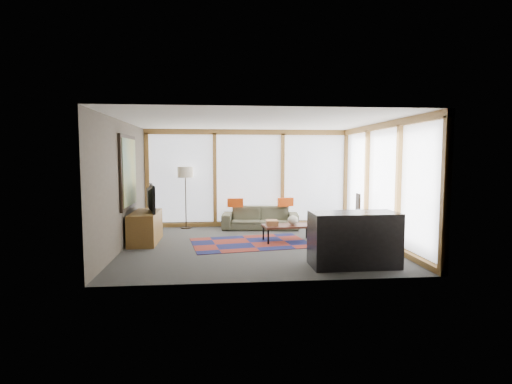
{
  "coord_description": "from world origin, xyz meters",
  "views": [
    {
      "loc": [
        -0.82,
        -8.3,
        1.86
      ],
      "look_at": [
        0.0,
        0.4,
        1.1
      ],
      "focal_mm": 28.0,
      "sensor_mm": 36.0,
      "label": 1
    }
  ],
  "objects": [
    {
      "name": "sofa",
      "position": [
        0.26,
        1.95,
        0.29
      ],
      "size": [
        2.05,
        1.0,
        0.57
      ],
      "primitive_type": "imported",
      "rotation": [
        0.0,
        0.0,
        -0.12
      ],
      "color": "#3F3F2D",
      "rests_on": "ground"
    },
    {
      "name": "bowl_a",
      "position": [
        2.43,
        -0.35,
        0.59
      ],
      "size": [
        0.21,
        0.21,
        0.09
      ],
      "primitive_type": "ellipsoid",
      "rotation": [
        0.0,
        0.0,
        0.14
      ],
      "color": "black",
      "rests_on": "bookshelf"
    },
    {
      "name": "book_stack",
      "position": [
        0.35,
        0.35,
        0.42
      ],
      "size": [
        0.26,
        0.32,
        0.11
      ],
      "primitive_type": "cube",
      "rotation": [
        0.0,
        0.0,
        -0.02
      ],
      "color": "brown",
      "rests_on": "coffee_table"
    },
    {
      "name": "floor_lamp",
      "position": [
        -1.68,
        2.2,
        0.81
      ],
      "size": [
        0.41,
        0.41,
        1.62
      ],
      "primitive_type": null,
      "color": "#322619",
      "rests_on": "ground"
    },
    {
      "name": "vase",
      "position": [
        0.82,
        0.34,
        0.47
      ],
      "size": [
        0.28,
        0.28,
        0.21
      ],
      "primitive_type": "ellipsoid",
      "rotation": [
        0.0,
        0.0,
        0.18
      ],
      "color": "beige",
      "rests_on": "coffee_table"
    },
    {
      "name": "tv_console",
      "position": [
        -2.42,
        0.52,
        0.33
      ],
      "size": [
        0.56,
        1.34,
        0.67
      ],
      "primitive_type": "cube",
      "color": "brown",
      "rests_on": "ground"
    },
    {
      "name": "shelf_picture",
      "position": [
        2.52,
        0.95,
        0.77
      ],
      "size": [
        0.08,
        0.34,
        0.45
      ],
      "primitive_type": "cube",
      "rotation": [
        0.0,
        0.0,
        -0.12
      ],
      "color": "black",
      "rests_on": "bookshelf"
    },
    {
      "name": "pillow_right",
      "position": [
        0.93,
        1.98,
        0.69
      ],
      "size": [
        0.43,
        0.21,
        0.23
      ],
      "primitive_type": "cube",
      "rotation": [
        0.0,
        0.0,
        0.22
      ],
      "color": "#BF3E0D",
      "rests_on": "sofa"
    },
    {
      "name": "rug",
      "position": [
        -0.14,
        0.22,
        0.01
      ],
      "size": [
        2.71,
        1.97,
        0.01
      ],
      "primitive_type": "cube",
      "rotation": [
        0.0,
        0.0,
        0.16
      ],
      "color": "maroon",
      "rests_on": "ground"
    },
    {
      "name": "room_envelope",
      "position": [
        0.49,
        0.56,
        1.54
      ],
      "size": [
        5.52,
        5.02,
        2.62
      ],
      "color": "#453E34",
      "rests_on": "ground"
    },
    {
      "name": "bar_counter",
      "position": [
        1.47,
        -1.78,
        0.47
      ],
      "size": [
        1.48,
        0.7,
        0.93
      ],
      "primitive_type": "cube",
      "rotation": [
        0.0,
        0.0,
        0.01
      ],
      "color": "black",
      "rests_on": "ground"
    },
    {
      "name": "coffee_table",
      "position": [
        0.71,
        0.33,
        0.18
      ],
      "size": [
        1.16,
        0.67,
        0.37
      ],
      "primitive_type": null,
      "rotation": [
        0.0,
        0.0,
        0.11
      ],
      "color": "#33160E",
      "rests_on": "ground"
    },
    {
      "name": "television",
      "position": [
        -2.37,
        0.56,
        0.97
      ],
      "size": [
        0.36,
        1.04,
        0.6
      ],
      "primitive_type": "imported",
      "rotation": [
        0.0,
        0.0,
        1.79
      ],
      "color": "black",
      "rests_on": "tv_console"
    },
    {
      "name": "ground",
      "position": [
        0.0,
        0.0,
        0.0
      ],
      "size": [
        5.5,
        5.5,
        0.0
      ],
      "primitive_type": "plane",
      "color": "#32322F",
      "rests_on": "ground"
    },
    {
      "name": "bowl_b",
      "position": [
        2.45,
        0.01,
        0.58
      ],
      "size": [
        0.16,
        0.16,
        0.08
      ],
      "primitive_type": "ellipsoid",
      "rotation": [
        0.0,
        0.0,
        0.03
      ],
      "color": "black",
      "rests_on": "bookshelf"
    },
    {
      "name": "bookshelf",
      "position": [
        2.43,
        0.25,
        0.27
      ],
      "size": [
        0.4,
        2.17,
        0.54
      ],
      "primitive_type": null,
      "color": "#33160E",
      "rests_on": "ground"
    },
    {
      "name": "pillow_left",
      "position": [
        -0.39,
        1.96,
        0.69
      ],
      "size": [
        0.41,
        0.13,
        0.23
      ],
      "primitive_type": "cube",
      "rotation": [
        0.0,
        0.0,
        0.01
      ],
      "color": "#BF3E0D",
      "rests_on": "sofa"
    }
  ]
}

